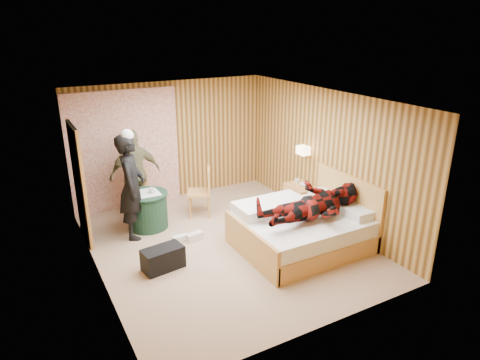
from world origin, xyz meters
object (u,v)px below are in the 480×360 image
man_at_table (135,173)px  woman_standing (132,187)px  chair_far (138,189)px  man_on_bed (315,196)px  chair_near (203,188)px  duffel_bag (163,258)px  round_table (148,210)px  wall_lamp (303,150)px  nightstand (300,199)px  bed (303,228)px

man_at_table → woman_standing: bearing=64.2°
chair_far → man_on_bed: (2.09, -2.81, 0.45)m
chair_near → man_on_bed: bearing=48.4°
chair_far → duffel_bag: chair_far is taller
round_table → man_at_table: bearing=90.0°
round_table → man_at_table: man_at_table is taller
round_table → wall_lamp: bearing=-16.1°
nightstand → man_at_table: man_at_table is taller
chair_near → woman_standing: 1.50m
chair_far → duffel_bag: (-0.26, -2.14, -0.36)m
wall_lamp → duffel_bag: (-3.12, -0.69, -1.12)m
bed → duffel_bag: 2.37m
bed → man_at_table: size_ratio=1.20×
duffel_bag → man_at_table: (0.24, 2.17, 0.69)m
man_on_bed → duffel_bag: bearing=164.0°
wall_lamp → round_table: wall_lamp is taller
woman_standing → duffel_bag: bearing=-154.5°
nightstand → duffel_bag: (-3.08, -0.65, -0.13)m
man_at_table → man_on_bed: 3.54m
chair_near → man_on_bed: (0.97, -2.20, 0.43)m
wall_lamp → man_on_bed: size_ratio=0.15×
chair_far → chair_near: (1.12, -0.61, 0.02)m
wall_lamp → nightstand: bearing=-142.1°
man_at_table → bed: bearing=122.2°
bed → man_at_table: man_at_table is taller
wall_lamp → duffel_bag: size_ratio=0.42×
nightstand → round_table: 2.96m
chair_near → nightstand: bearing=87.4°
nightstand → woman_standing: 3.27m
chair_far → duffel_bag: bearing=-85.8°
round_table → man_on_bed: bearing=-46.2°
round_table → chair_far: size_ratio=0.83×
woman_standing → man_at_table: bearing=3.3°
woman_standing → man_on_bed: (2.41, -1.98, 0.06)m
chair_far → woman_standing: 0.97m
woman_standing → man_on_bed: man_on_bed is taller
bed → duffel_bag: size_ratio=3.32×
round_table → man_at_table: (-0.00, 0.65, 0.52)m
man_on_bed → chair_far: bearing=126.6°
round_table → duffel_bag: size_ratio=1.24×
man_at_table → chair_far: bearing=113.5°
wall_lamp → duffel_bag: bearing=-167.6°
duffel_bag → wall_lamp: bearing=4.4°
man_on_bed → nightstand: bearing=61.2°
bed → wall_lamp: bearing=54.7°
bed → duffel_bag: bearing=169.1°
wall_lamp → chair_near: size_ratio=0.27×
round_table → chair_near: bearing=0.5°
chair_near → wall_lamp: bearing=88.9°
wall_lamp → nightstand: 0.99m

